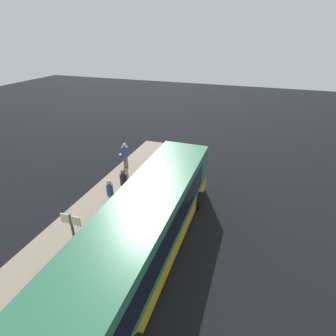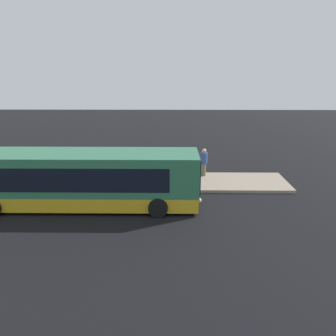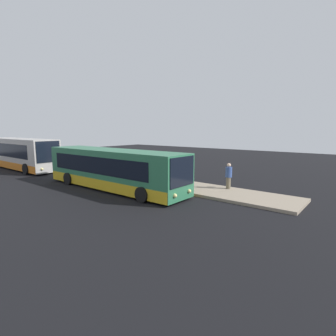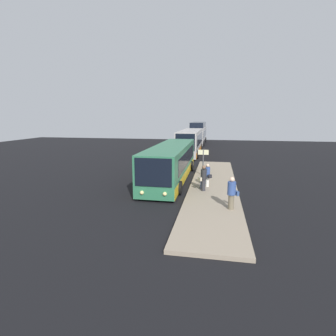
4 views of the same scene
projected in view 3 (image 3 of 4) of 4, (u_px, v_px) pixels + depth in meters
name	position (u px, v px, depth m)	size (l,w,h in m)	color
ground	(133.00, 192.00, 17.89)	(80.00, 80.00, 0.00)	black
platform	(163.00, 183.00, 20.38)	(20.00, 3.30, 0.18)	gray
bus_lead	(112.00, 169.00, 18.70)	(12.35, 2.83, 2.81)	#2D704C
bus_second	(20.00, 154.00, 28.17)	(12.41, 2.84, 3.25)	#B2ADA8
passenger_boarding	(166.00, 172.00, 19.55)	(0.60, 0.56, 1.64)	silver
passenger_waiting	(229.00, 175.00, 17.92)	(0.59, 0.71, 1.77)	#6B604C
passenger_with_bags	(176.00, 174.00, 18.67)	(0.61, 0.65, 1.72)	#2D2D33
suitcase	(167.00, 181.00, 19.11)	(0.36, 0.21, 0.92)	#334C7F
sign_post	(128.00, 162.00, 21.29)	(0.10, 0.87, 2.23)	#4C4C51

